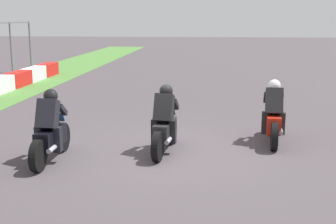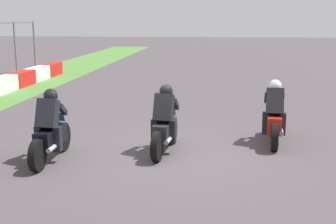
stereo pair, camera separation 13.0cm
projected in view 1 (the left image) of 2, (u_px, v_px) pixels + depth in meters
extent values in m
plane|color=#464044|center=(171.00, 152.00, 10.11)|extent=(120.00, 120.00, 0.00)
cube|color=red|center=(17.00, 79.00, 19.58)|extent=(1.78, 0.60, 0.64)
cube|color=white|center=(34.00, 74.00, 21.34)|extent=(1.78, 0.60, 0.64)
cube|color=red|center=(47.00, 70.00, 23.11)|extent=(1.78, 0.60, 0.64)
cylinder|color=slate|center=(11.00, 50.00, 22.26)|extent=(0.10, 0.10, 2.74)
cylinder|color=slate|center=(30.00, 47.00, 24.57)|extent=(0.10, 0.10, 2.74)
cylinder|color=black|center=(271.00, 123.00, 11.54)|extent=(0.65, 0.19, 0.64)
cylinder|color=black|center=(274.00, 137.00, 10.19)|extent=(0.65, 0.19, 0.64)
cube|color=red|center=(273.00, 122.00, 10.83)|extent=(1.12, 0.40, 0.40)
ellipsoid|color=red|center=(273.00, 109.00, 10.86)|extent=(0.50, 0.33, 0.24)
cube|color=red|center=(274.00, 126.00, 10.33)|extent=(0.07, 0.16, 0.08)
cylinder|color=#A5A5AD|center=(281.00, 131.00, 10.49)|extent=(0.43, 0.13, 0.10)
cube|color=black|center=(274.00, 101.00, 10.62)|extent=(0.51, 0.43, 0.66)
sphere|color=silver|center=(274.00, 86.00, 10.77)|extent=(0.32, 0.32, 0.30)
cube|color=gray|center=(272.00, 104.00, 11.24)|extent=(0.17, 0.27, 0.23)
cube|color=black|center=(265.00, 123.00, 10.75)|extent=(0.19, 0.15, 0.52)
cube|color=black|center=(282.00, 123.00, 10.68)|extent=(0.19, 0.15, 0.52)
cube|color=black|center=(266.00, 98.00, 11.02)|extent=(0.39, 0.13, 0.31)
cube|color=black|center=(281.00, 98.00, 10.96)|extent=(0.39, 0.13, 0.31)
cylinder|color=black|center=(171.00, 130.00, 10.75)|extent=(0.65, 0.22, 0.64)
cylinder|color=black|center=(158.00, 147.00, 9.42)|extent=(0.65, 0.22, 0.64)
cube|color=#232325|center=(165.00, 130.00, 10.05)|extent=(1.13, 0.45, 0.40)
ellipsoid|color=#232325|center=(166.00, 116.00, 10.08)|extent=(0.51, 0.35, 0.24)
cube|color=red|center=(160.00, 135.00, 9.56)|extent=(0.08, 0.17, 0.08)
cylinder|color=#A5A5AD|center=(169.00, 140.00, 9.71)|extent=(0.43, 0.15, 0.10)
cube|color=black|center=(164.00, 108.00, 9.85)|extent=(0.53, 0.45, 0.66)
sphere|color=black|center=(166.00, 91.00, 9.99)|extent=(0.33, 0.33, 0.30)
cube|color=slate|center=(170.00, 111.00, 10.46)|extent=(0.18, 0.28, 0.23)
cube|color=black|center=(155.00, 131.00, 9.98)|extent=(0.20, 0.16, 0.52)
cube|color=black|center=(173.00, 132.00, 9.89)|extent=(0.20, 0.16, 0.52)
cube|color=black|center=(160.00, 104.00, 10.24)|extent=(0.39, 0.15, 0.31)
cube|color=black|center=(175.00, 104.00, 10.17)|extent=(0.39, 0.15, 0.31)
cylinder|color=black|center=(63.00, 137.00, 10.14)|extent=(0.64, 0.15, 0.64)
cylinder|color=black|center=(38.00, 156.00, 8.78)|extent=(0.64, 0.15, 0.64)
cube|color=black|center=(51.00, 138.00, 9.42)|extent=(1.11, 0.34, 0.40)
ellipsoid|color=black|center=(52.00, 122.00, 9.46)|extent=(0.49, 0.31, 0.24)
cube|color=red|center=(41.00, 143.00, 8.92)|extent=(0.06, 0.16, 0.08)
cylinder|color=#A5A5AD|center=(52.00, 149.00, 9.09)|extent=(0.42, 0.11, 0.10)
cube|color=black|center=(48.00, 114.00, 9.22)|extent=(0.49, 0.41, 0.66)
sphere|color=black|center=(51.00, 96.00, 9.36)|extent=(0.31, 0.31, 0.30)
cube|color=#396395|center=(58.00, 117.00, 9.84)|extent=(0.16, 0.26, 0.23)
cube|color=black|center=(39.00, 139.00, 9.33)|extent=(0.18, 0.14, 0.52)
cube|color=black|center=(58.00, 139.00, 9.28)|extent=(0.18, 0.14, 0.52)
cube|color=black|center=(46.00, 109.00, 9.60)|extent=(0.39, 0.11, 0.31)
cube|color=black|center=(62.00, 110.00, 9.56)|extent=(0.39, 0.11, 0.31)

